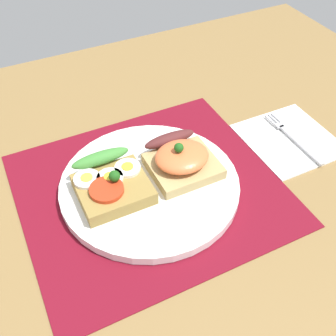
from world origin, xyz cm
name	(u,v)px	position (x,y,z in cm)	size (l,w,h in cm)	color
ground_plane	(150,197)	(0.00, 0.00, -1.60)	(120.00, 90.00, 3.20)	olive
placemat	(150,189)	(0.00, 0.00, 0.15)	(37.21, 33.78, 0.30)	maroon
plate	(150,185)	(0.00, 0.00, 1.00)	(26.29, 26.29, 1.40)	white
sandwich_egg_tomato	(111,183)	(-5.57, 0.73, 3.24)	(9.82, 10.28, 4.30)	olive
sandwich_salmon	(181,159)	(5.39, 0.38, 3.64)	(9.80, 10.27, 5.51)	tan
napkin	(290,140)	(25.74, -0.30, 0.30)	(14.30, 14.88, 0.60)	white
fork	(292,136)	(26.08, -0.10, 0.76)	(1.62, 14.19, 0.32)	#B7B7BC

